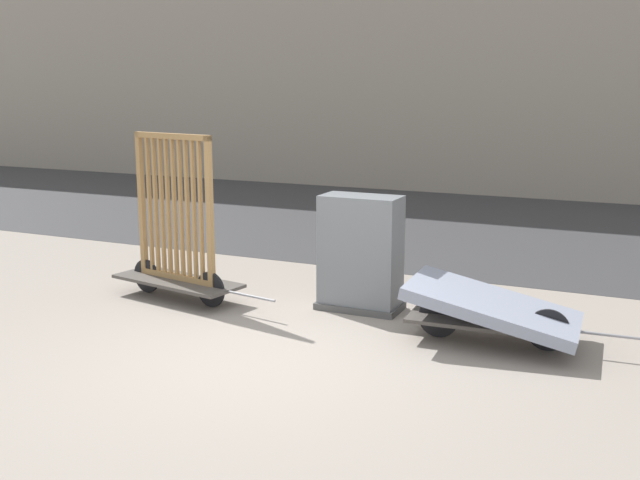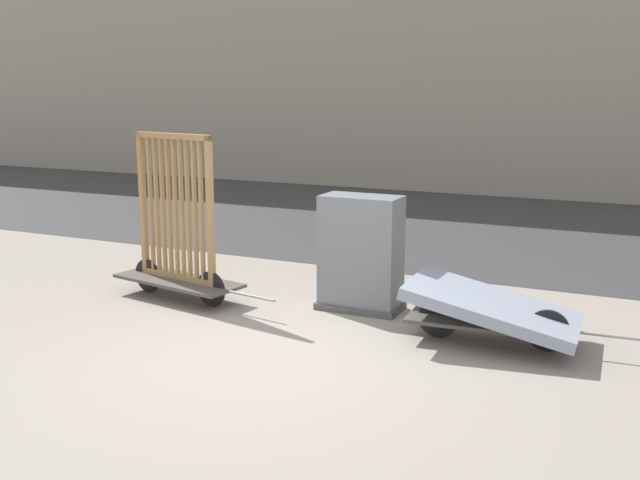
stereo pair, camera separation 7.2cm
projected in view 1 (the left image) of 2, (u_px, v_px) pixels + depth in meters
name	position (u px, v px, depth m)	size (l,w,h in m)	color
ground_plane	(262.00, 358.00, 7.50)	(60.00, 60.00, 0.00)	gray
road_strip	(460.00, 225.00, 14.57)	(56.00, 8.27, 0.01)	#38383A
bike_cart_with_bedframe	(176.00, 245.00, 9.41)	(2.48, 0.95, 2.11)	#4C4742
bike_cart_with_mattress	(493.00, 309.00, 7.85)	(2.49, 1.16, 0.66)	#4C4742
utility_cabinet	(361.00, 257.00, 9.01)	(1.01, 0.55, 1.40)	#4C4C4C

